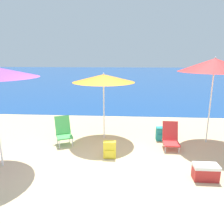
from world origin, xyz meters
name	(u,v)px	position (x,y,z in m)	size (l,w,h in m)	color
ground_plane	(99,173)	(0.00, 0.00, 0.00)	(60.00, 60.00, 0.00)	#D1BA89
sea_water	(123,75)	(0.00, 24.56, 0.00)	(60.00, 40.00, 0.01)	#19478C
beach_umbrella_red	(215,65)	(2.89, 1.94, 2.20)	(1.93, 1.93, 2.42)	white
beach_umbrella_orange	(104,78)	(-0.12, 2.07, 1.82)	(1.80, 1.80, 1.97)	white
beach_chair_green	(63,130)	(-1.22, 1.55, 0.39)	(0.62, 0.69, 0.78)	silver
beach_chair_red	(171,137)	(1.76, 1.47, 0.31)	(0.42, 0.60, 0.70)	silver
backpack_teal	(161,134)	(1.59, 2.01, 0.19)	(0.29, 0.24, 0.39)	teal
backpack_yellow	(110,150)	(0.16, 0.75, 0.21)	(0.30, 0.20, 0.42)	yellow
cooler_box	(205,172)	(2.18, -0.10, 0.17)	(0.50, 0.29, 0.33)	#B72828
seagull	(164,127)	(1.82, 2.89, 0.14)	(0.27, 0.11, 0.23)	gold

